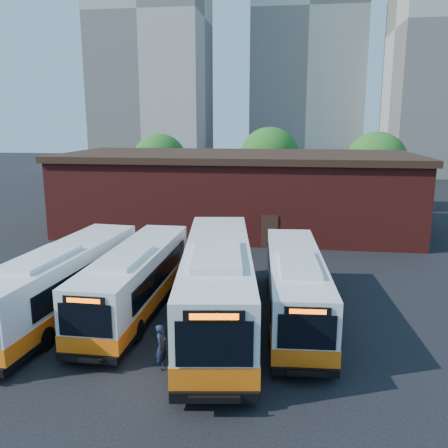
# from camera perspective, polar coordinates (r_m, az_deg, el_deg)

# --- Properties ---
(ground) EXTENTS (220.00, 220.00, 0.00)m
(ground) POSITION_cam_1_polar(r_m,az_deg,el_deg) (21.61, -4.48, -12.27)
(ground) COLOR black
(bus_west) EXTENTS (3.40, 12.35, 3.33)m
(bus_west) POSITION_cam_1_polar(r_m,az_deg,el_deg) (23.45, -18.95, -6.95)
(bus_west) COLOR silver
(bus_west) RESTS_ON ground
(bus_midwest) EXTENTS (2.55, 11.71, 3.18)m
(bus_midwest) POSITION_cam_1_polar(r_m,az_deg,el_deg) (23.17, -10.54, -6.88)
(bus_midwest) COLOR silver
(bus_midwest) RESTS_ON ground
(bus_mideast) EXTENTS (4.69, 14.11, 3.79)m
(bus_mideast) POSITION_cam_1_polar(r_m,az_deg,el_deg) (21.32, -0.78, -7.59)
(bus_mideast) COLOR silver
(bus_mideast) RESTS_ON ground
(bus_east) EXTENTS (3.11, 11.71, 3.16)m
(bus_east) POSITION_cam_1_polar(r_m,az_deg,el_deg) (22.14, 8.55, -7.75)
(bus_east) COLOR silver
(bus_east) RESTS_ON ground
(transit_worker) EXTENTS (0.47, 0.66, 1.72)m
(transit_worker) POSITION_cam_1_polar(r_m,az_deg,el_deg) (18.10, -7.50, -14.43)
(transit_worker) COLOR #131C39
(transit_worker) RESTS_ON ground
(depot_building) EXTENTS (28.60, 12.60, 6.40)m
(depot_building) POSITION_cam_1_polar(r_m,az_deg,el_deg) (39.82, 1.63, 4.03)
(depot_building) COLOR maroon
(depot_building) RESTS_ON ground
(tree_west) EXTENTS (6.00, 6.00, 7.65)m
(tree_west) POSITION_cam_1_polar(r_m,az_deg,el_deg) (53.32, -7.73, 7.52)
(tree_west) COLOR #382314
(tree_west) RESTS_ON ground
(tree_mid) EXTENTS (6.56, 6.56, 8.36)m
(tree_mid) POSITION_cam_1_polar(r_m,az_deg,el_deg) (53.37, 5.48, 8.04)
(tree_mid) COLOR #382314
(tree_mid) RESTS_ON ground
(tree_east) EXTENTS (6.24, 6.24, 7.96)m
(tree_east) POSITION_cam_1_polar(r_m,az_deg,el_deg) (51.08, 17.84, 7.05)
(tree_east) COLOR #382314
(tree_east) RESTS_ON ground
(tower_left) EXTENTS (20.00, 18.00, 56.20)m
(tower_left) POSITION_cam_1_polar(r_m,az_deg,el_deg) (96.76, -8.71, 23.39)
(tower_left) COLOR #ADAA9F
(tower_left) RESTS_ON ground
(tower_center) EXTENTS (22.00, 20.00, 61.20)m
(tower_center) POSITION_cam_1_polar(r_m,az_deg,el_deg) (107.36, 10.08, 23.58)
(tower_center) COLOR beige
(tower_center) RESTS_ON ground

